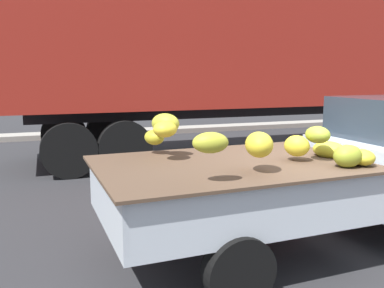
# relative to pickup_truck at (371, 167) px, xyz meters

# --- Properties ---
(ground) EXTENTS (220.00, 220.00, 0.00)m
(ground) POSITION_rel_pickup_truck_xyz_m (-0.55, -0.28, -0.88)
(ground) COLOR #28282B
(curb_strip) EXTENTS (80.00, 0.80, 0.16)m
(curb_strip) POSITION_rel_pickup_truck_xyz_m (-0.55, 9.72, -0.80)
(curb_strip) COLOR gray
(curb_strip) RESTS_ON ground
(pickup_truck) EXTENTS (4.89, 1.99, 1.70)m
(pickup_truck) POSITION_rel_pickup_truck_xyz_m (0.00, 0.00, 0.00)
(pickup_truck) COLOR silver
(pickup_truck) RESTS_ON ground
(semi_trailer) EXTENTS (12.01, 2.71, 3.95)m
(semi_trailer) POSITION_rel_pickup_truck_xyz_m (1.32, 5.46, 1.66)
(semi_trailer) COLOR maroon
(semi_trailer) RESTS_ON ground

